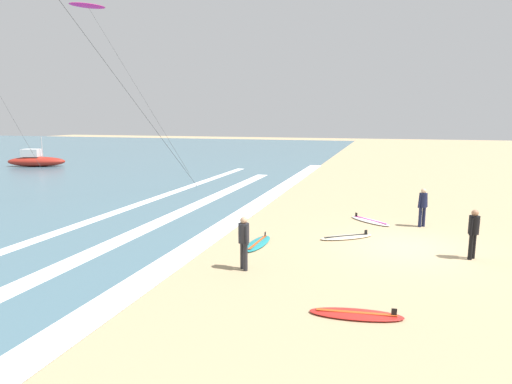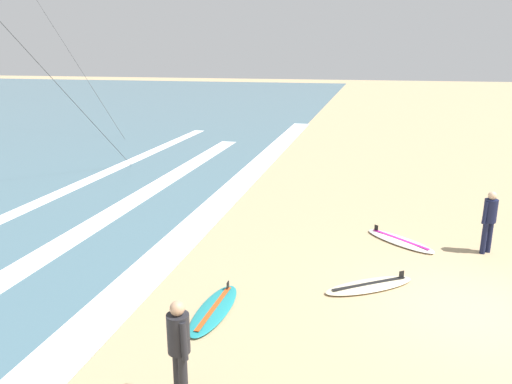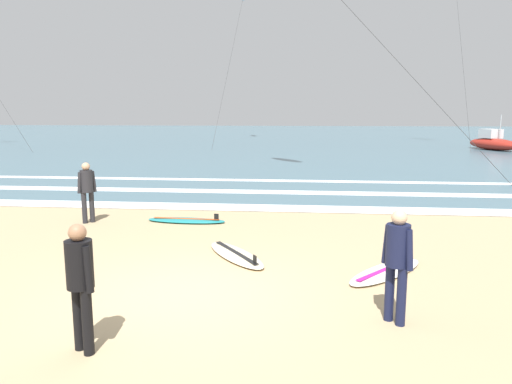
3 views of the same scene
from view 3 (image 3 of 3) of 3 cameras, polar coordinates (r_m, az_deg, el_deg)
ground_plane at (r=7.92m, az=-8.59°, el=-11.93°), size 160.00×160.00×0.00m
ocean_surface at (r=58.82m, az=3.92°, el=6.70°), size 140.00×90.00×0.01m
wave_foam_shoreline at (r=14.67m, az=-5.11°, el=-1.78°), size 51.15×1.05×0.01m
wave_foam_mid_break at (r=17.60m, az=-5.16°, el=0.12°), size 36.46×0.82×0.01m
wave_foam_outer_break at (r=20.41m, az=-2.30°, el=1.44°), size 42.33×0.62×0.01m
surfer_right_near at (r=6.10m, az=-20.34°, el=-9.48°), size 0.47×0.36×1.60m
surfer_left_far at (r=13.18m, az=-19.62°, el=0.58°), size 0.42×0.42×1.60m
surfer_mid_group at (r=6.77m, az=16.59°, el=-7.38°), size 0.40×0.44×1.60m
surfboard_right_spare at (r=9.69m, az=-2.44°, el=-7.50°), size 1.67×2.08×0.25m
surfboard_near_water at (r=9.01m, az=15.34°, el=-9.16°), size 1.82×1.99×0.25m
surfboard_left_pile at (r=12.79m, az=-8.34°, el=-3.38°), size 2.13×0.70×0.25m
offshore_boat at (r=41.40m, az=26.56°, el=5.31°), size 3.22×5.47×2.70m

